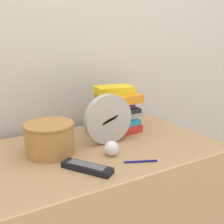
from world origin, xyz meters
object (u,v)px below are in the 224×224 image
Objects in this scene: basket at (50,137)px; tv_remote at (87,167)px; desk_clock at (109,119)px; pen at (141,161)px; book_stack at (116,111)px; crumpled_paper_ball at (112,148)px.

tv_remote is (0.07, -0.21, -0.06)m from basket.
tv_remote is at bearing -71.59° from basket.
desk_clock is 1.86× the size of pen.
basket is at bearing -164.66° from book_stack.
pen is (0.20, -0.04, -0.01)m from tv_remote.
book_stack is (0.11, 0.12, -0.00)m from desk_clock.
tv_remote is (-0.19, -0.19, -0.10)m from desk_clock.
basket is (-0.37, -0.10, -0.04)m from book_stack.
tv_remote is (-0.30, -0.31, -0.10)m from book_stack.
crumpled_paper_ball is (-0.16, -0.24, -0.08)m from book_stack.
basket is 0.23m from tv_remote.
basket is at bearing 108.41° from tv_remote.
crumpled_paper_ball is (0.14, 0.07, 0.02)m from tv_remote.
basket is 0.25m from crumpled_paper_ball.
tv_remote reaches higher than pen.
pen is at bearing -87.69° from desk_clock.
book_stack reaches higher than basket.
tv_remote is 0.16m from crumpled_paper_ball.
tv_remote is at bearing 167.72° from pen.
pen is at bearing -42.56° from basket.
desk_clock is 0.27m from basket.
desk_clock is at bearing 66.17° from crumpled_paper_ball.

